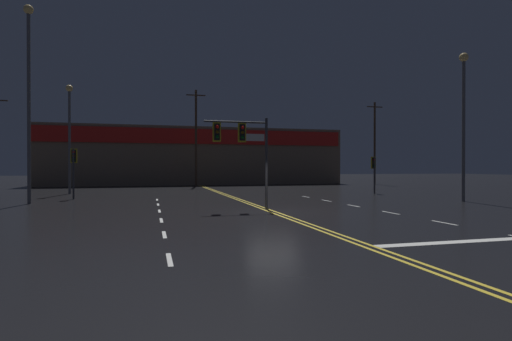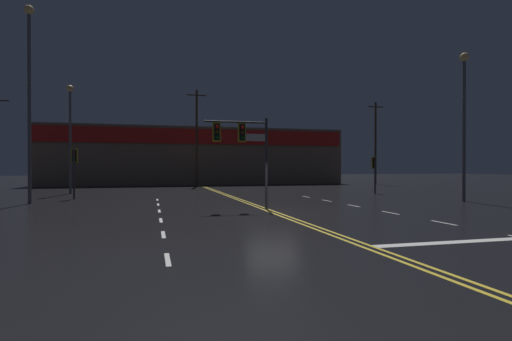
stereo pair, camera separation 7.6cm
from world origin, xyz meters
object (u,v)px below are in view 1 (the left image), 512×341
(streetlight_median_approach, at_px, (29,81))
(streetlight_far_left, at_px, (464,107))
(traffic_signal_median, at_px, (241,140))
(traffic_signal_corner_northeast, at_px, (374,167))
(traffic_signal_corner_northwest, at_px, (74,162))
(streetlight_far_right, at_px, (69,124))

(streetlight_median_approach, xyz_separation_m, streetlight_far_left, (26.38, -5.16, -1.27))
(traffic_signal_median, xyz_separation_m, traffic_signal_corner_northeast, (13.45, 9.30, -1.35))
(traffic_signal_corner_northwest, bearing_deg, streetlight_median_approach, -120.18)
(traffic_signal_corner_northeast, bearing_deg, streetlight_far_right, 165.74)
(traffic_signal_corner_northwest, distance_m, streetlight_far_left, 26.13)
(traffic_signal_median, bearing_deg, streetlight_far_right, 125.30)
(traffic_signal_median, bearing_deg, streetlight_median_approach, 151.75)
(traffic_signal_median, relative_size, streetlight_far_right, 0.53)
(traffic_signal_median, height_order, traffic_signal_corner_northeast, traffic_signal_median)
(traffic_signal_corner_northwest, bearing_deg, streetlight_far_left, -18.99)
(traffic_signal_corner_northeast, relative_size, streetlight_far_left, 0.32)
(streetlight_far_left, xyz_separation_m, streetlight_far_right, (-25.84, 14.48, -0.28))
(traffic_signal_median, distance_m, streetlight_far_right, 19.13)
(streetlight_far_left, height_order, streetlight_far_right, streetlight_far_left)
(traffic_signal_median, relative_size, streetlight_median_approach, 0.40)
(traffic_signal_median, distance_m, traffic_signal_corner_northwest, 13.53)
(streetlight_far_right, bearing_deg, traffic_signal_corner_northwest, -77.39)
(traffic_signal_corner_northeast, bearing_deg, traffic_signal_corner_northwest, 179.63)
(streetlight_far_left, bearing_deg, streetlight_far_right, 150.73)
(traffic_signal_corner_northeast, bearing_deg, streetlight_far_left, -80.35)
(traffic_signal_corner_northwest, distance_m, streetlight_far_right, 7.00)
(streetlight_far_left, bearing_deg, streetlight_median_approach, 168.92)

